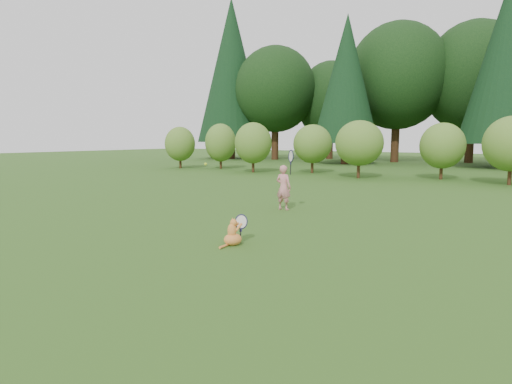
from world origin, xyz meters
The scene contains 6 objects.
ground centered at (0.00, 0.00, 0.00)m, with size 100.00×100.00×0.00m, color #2B5116.
shrub_row centered at (0.00, 13.00, 1.40)m, with size 28.00×3.00×2.80m, color #5B7B26, non-canonical shape.
woodland_backdrop centered at (0.00, 23.00, 7.50)m, with size 48.00×10.00×15.00m, color black, non-canonical shape.
child centered at (-0.27, 2.78, 0.60)m, with size 0.62×0.38×1.72m.
cat centered at (0.83, -0.86, 0.24)m, with size 0.44×0.70×0.63m.
tennis_ball centered at (-1.19, 0.82, 1.24)m, with size 0.06×0.06×0.06m.
Camera 1 is at (5.16, -6.63, 1.83)m, focal length 30.00 mm.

